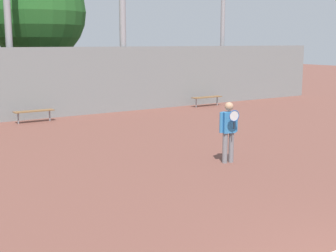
{
  "coord_description": "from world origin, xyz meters",
  "views": [
    {
      "loc": [
        -5.85,
        -3.09,
        3.3
      ],
      "look_at": [
        1.2,
        7.74,
        0.97
      ],
      "focal_mm": 50.0,
      "sensor_mm": 36.0,
      "label": 1
    }
  ],
  "objects_px": {
    "tree_green_broad": "(36,12)",
    "tennis_player": "(229,128)",
    "bench_courtside_far": "(207,98)",
    "bench_adjacent_court": "(34,112)",
    "light_pole_far_right": "(223,9)"
  },
  "relations": [
    {
      "from": "tree_green_broad",
      "to": "tennis_player",
      "type": "bearing_deg",
      "value": -87.1
    },
    {
      "from": "bench_courtside_far",
      "to": "tree_green_broad",
      "type": "bearing_deg",
      "value": 148.01
    },
    {
      "from": "bench_adjacent_court",
      "to": "light_pole_far_right",
      "type": "relative_size",
      "value": 0.2
    },
    {
      "from": "bench_courtside_far",
      "to": "bench_adjacent_court",
      "type": "xyz_separation_m",
      "value": [
        -9.03,
        0.0,
        -0.0
      ]
    },
    {
      "from": "bench_adjacent_court",
      "to": "tennis_player",
      "type": "bearing_deg",
      "value": -75.43
    },
    {
      "from": "tennis_player",
      "to": "bench_courtside_far",
      "type": "height_order",
      "value": "tennis_player"
    },
    {
      "from": "bench_adjacent_court",
      "to": "tree_green_broad",
      "type": "height_order",
      "value": "tree_green_broad"
    },
    {
      "from": "tennis_player",
      "to": "bench_adjacent_court",
      "type": "relative_size",
      "value": 1.03
    },
    {
      "from": "bench_courtside_far",
      "to": "light_pole_far_right",
      "type": "distance_m",
      "value": 5.42
    },
    {
      "from": "tennis_player",
      "to": "bench_adjacent_court",
      "type": "bearing_deg",
      "value": 114.62
    },
    {
      "from": "bench_courtside_far",
      "to": "light_pole_far_right",
      "type": "bearing_deg",
      "value": 35.15
    },
    {
      "from": "tennis_player",
      "to": "light_pole_far_right",
      "type": "height_order",
      "value": "light_pole_far_right"
    },
    {
      "from": "tree_green_broad",
      "to": "bench_courtside_far",
      "type": "bearing_deg",
      "value": -31.99
    },
    {
      "from": "tennis_player",
      "to": "light_pole_far_right",
      "type": "xyz_separation_m",
      "value": [
        8.87,
        11.07,
        4.13
      ]
    },
    {
      "from": "light_pole_far_right",
      "to": "tennis_player",
      "type": "bearing_deg",
      "value": -128.69
    }
  ]
}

